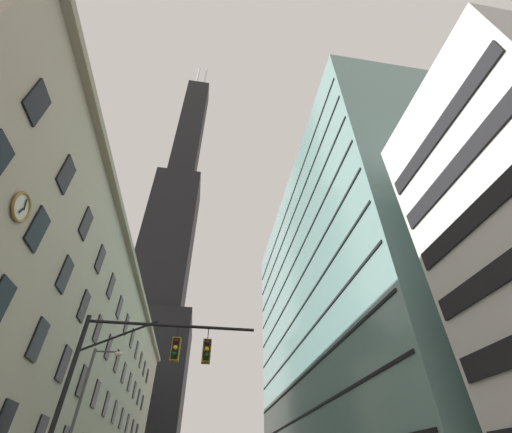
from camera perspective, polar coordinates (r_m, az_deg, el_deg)
The scene contains 5 objects.
station_building at distance 46.06m, azimuth -33.01°, elevation -21.38°, with size 16.06×69.89×22.92m.
dark_skyscraper at distance 120.16m, azimuth -15.97°, elevation -9.07°, with size 24.98×24.98×201.00m.
glass_office_midrise at distance 52.83m, azimuth 14.22°, elevation -14.72°, with size 14.30×52.50×45.20m.
traffic_signal_mast at distance 16.56m, azimuth -18.71°, elevation -23.82°, with size 7.96×0.63×7.76m.
street_lamppost at distance 24.19m, azimuth -28.06°, elevation -27.64°, with size 1.84×0.32×8.37m.
Camera 1 is at (-1.56, -12.73, 1.85)m, focal length 23.08 mm.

